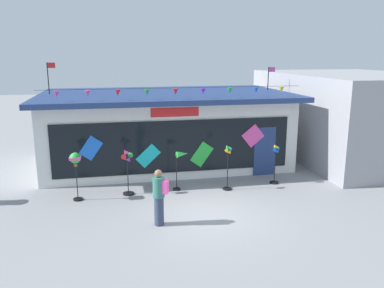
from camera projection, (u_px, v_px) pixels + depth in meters
The scene contains 9 objects.
ground_plane at pixel (207, 214), 12.09m from camera, with size 80.00×80.00×0.00m, color gray.
kite_shop_building at pixel (165, 127), 17.53m from camera, with size 10.66×6.31×4.54m.
wind_spinner_far_left at pixel (75, 162), 12.94m from camera, with size 0.38×0.38×1.68m.
wind_spinner_left at pixel (128, 167), 13.52m from camera, with size 0.42×0.39×1.64m.
wind_spinner_center_left at pixel (181, 161), 14.01m from camera, with size 0.59×0.32×1.46m.
wind_spinner_center_right at pixel (228, 165), 14.03m from camera, with size 0.32×0.32×1.68m.
wind_spinner_right at pixel (275, 162), 14.75m from camera, with size 0.34×0.34×1.54m.
person_near_camera at pixel (159, 196), 11.12m from camera, with size 0.48×0.39×1.68m.
neighbour_building at pixel (352, 114), 19.16m from camera, with size 6.79×9.69×3.97m, color #99999E.
Camera 1 is at (-2.74, -10.96, 4.87)m, focal length 36.21 mm.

